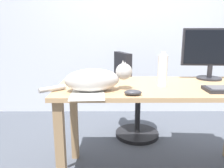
# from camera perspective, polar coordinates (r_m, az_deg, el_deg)

# --- Properties ---
(back_wall) EXTENTS (6.00, 0.04, 2.60)m
(back_wall) POSITION_cam_1_polar(r_m,az_deg,el_deg) (3.13, 6.97, 16.08)
(back_wall) COLOR silver
(back_wall) RESTS_ON ground_plane
(desk) EXTENTS (1.54, 0.66, 0.75)m
(desk) POSITION_cam_1_polar(r_m,az_deg,el_deg) (1.68, 12.83, -3.98)
(desk) COLOR tan
(desk) RESTS_ON ground_plane
(office_chair) EXTENTS (0.50, 0.48, 0.94)m
(office_chair) POSITION_cam_1_polar(r_m,az_deg,el_deg) (2.39, 5.69, -4.49)
(office_chair) COLOR black
(office_chair) RESTS_ON ground_plane
(monitor) EXTENTS (0.48, 0.20, 0.41)m
(monitor) POSITION_cam_1_polar(r_m,az_deg,el_deg) (1.97, 24.60, 7.63)
(monitor) COLOR #232328
(monitor) RESTS_ON desk
(cat) EXTENTS (0.61, 0.24, 0.20)m
(cat) POSITION_cam_1_polar(r_m,az_deg,el_deg) (1.43, -4.28, 1.30)
(cat) COLOR #B2ADA8
(cat) RESTS_ON desk
(computer_mouse) EXTENTS (0.11, 0.06, 0.04)m
(computer_mouse) POSITION_cam_1_polar(r_m,az_deg,el_deg) (1.35, 5.50, -2.21)
(computer_mouse) COLOR #333338
(computer_mouse) RESTS_ON desk
(paper_sheet) EXTENTS (0.23, 0.31, 0.00)m
(paper_sheet) POSITION_cam_1_polar(r_m,az_deg,el_deg) (1.38, -6.36, -2.59)
(paper_sheet) COLOR white
(paper_sheet) RESTS_ON desk
(water_bottle) EXTENTS (0.07, 0.07, 0.25)m
(water_bottle) POSITION_cam_1_polar(r_m,az_deg,el_deg) (1.60, 13.08, 3.48)
(water_bottle) COLOR silver
(water_bottle) RESTS_ON desk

